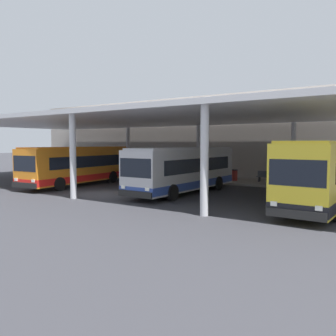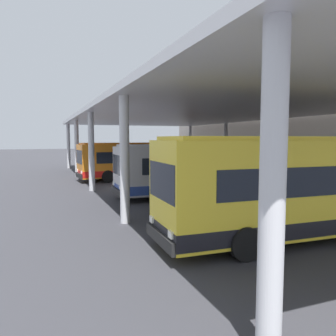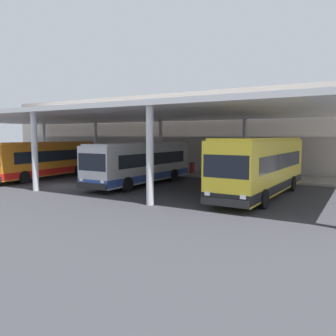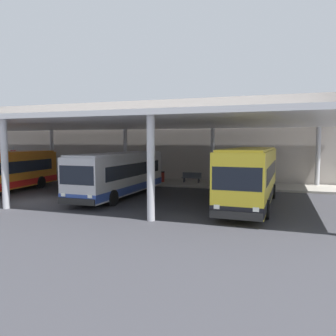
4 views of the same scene
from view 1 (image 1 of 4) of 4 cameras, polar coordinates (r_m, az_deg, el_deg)
name	(u,v)px [view 1 (image 1 of 4)]	position (r m, az deg, el deg)	size (l,w,h in m)	color
ground_plane	(102,194)	(24.33, -10.75, -4.16)	(200.00, 200.00, 0.00)	#333338
platform_kerb	(189,178)	(33.61, 3.53, -1.67)	(42.00, 4.50, 0.18)	gray
station_building_facade	(206,137)	(36.28, 6.18, 5.13)	(48.00, 1.60, 8.27)	#ADA399
canopy_shelter	(150,121)	(28.30, -2.94, 7.79)	(40.00, 17.00, 5.55)	silver
bus_nearest_bay	(79,165)	(29.48, -14.49, 0.45)	(3.28, 10.68, 3.17)	orange
bus_second_bay	(184,169)	(24.12, 2.62, -0.21)	(2.83, 10.56, 3.17)	#B7B7BC
bus_middle_bay	(326,173)	(20.55, 24.57, -0.81)	(2.97, 11.40, 3.57)	yellow
bench_waiting	(268,176)	(30.47, 16.05, -1.34)	(1.80, 0.45, 0.92)	#4C515B
trash_bin	(235,175)	(31.05, 10.90, -1.13)	(0.52, 0.52, 0.98)	maroon
banner_sign	(93,156)	(40.59, -12.25, 1.91)	(0.70, 0.12, 3.20)	#B2B2B7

